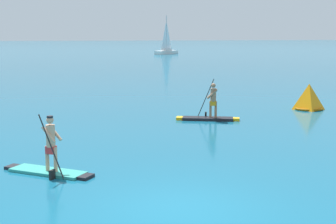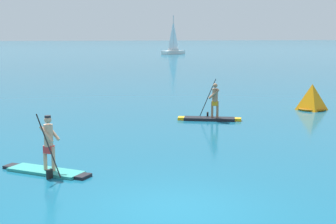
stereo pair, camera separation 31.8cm
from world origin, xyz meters
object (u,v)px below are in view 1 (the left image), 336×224
Objects in this scene: sailboat_right_horizon at (166,49)px; paddleboarder_far_right at (209,113)px; paddleboarder_mid_center at (49,160)px; race_marker_buoy at (309,98)px.

paddleboarder_far_right is at bearing 36.23° from sailboat_right_horizon.
race_marker_buoy is (12.79, 10.02, 0.22)m from paddleboarder_mid_center.
sailboat_right_horizon reaches higher than paddleboarder_mid_center.
race_marker_buoy is 66.87m from sailboat_right_horizon.
sailboat_right_horizon is (16.83, 76.77, 0.49)m from paddleboarder_mid_center.
paddleboarder_far_right is (6.80, 7.83, -0.05)m from paddleboarder_mid_center.
sailboat_right_horizon is at bearing 111.37° from paddleboarder_mid_center.
sailboat_right_horizon is at bearing 86.54° from race_marker_buoy.
sailboat_right_horizon is (10.02, 68.94, 0.54)m from paddleboarder_far_right.
race_marker_buoy is at bearing 41.05° from sailboat_right_horizon.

